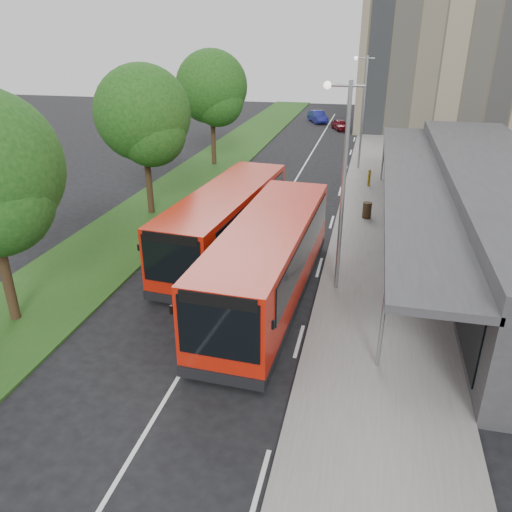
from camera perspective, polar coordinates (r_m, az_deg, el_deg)
The scene contains 17 objects.
ground at distance 19.60m, azimuth -3.78°, elevation -5.27°, with size 120.00×120.00×0.00m, color black.
pavement at distance 37.53m, azimuth 14.22°, elevation 8.74°, with size 5.00×80.00×0.15m, color slate.
grass_verge at distance 39.43m, azimuth -5.24°, elevation 10.07°, with size 5.00×80.00×0.10m, color #1B4215.
lane_centre_line at distance 33.13m, azimuth 3.72°, elevation 7.29°, with size 0.12×70.00×0.01m, color silver.
kerb_dashes at distance 36.61m, azimuth 9.95°, elevation 8.63°, with size 0.12×56.00×0.01m.
office_block at distance 58.95m, azimuth 23.60°, elevation 21.80°, with size 22.00×12.00×18.00m, color gray.
station_building at distance 26.08m, azimuth 25.31°, elevation 4.94°, with size 7.70×26.00×4.00m.
tree_mid at distance 28.42m, azimuth -12.73°, elevation 14.96°, with size 5.13×5.13×8.25m.
tree_far at distance 39.47m, azimuth -5.08°, elevation 18.22°, with size 5.35×5.35×8.60m.
lamp_post_near at distance 18.96m, azimuth 9.77°, elevation 8.85°, with size 1.44×0.28×8.00m.
lamp_post_far at distance 38.61m, azimuth 12.05°, elevation 16.42°, with size 1.44×0.28×8.00m.
bus_main at distance 18.99m, azimuth 1.44°, elevation -0.63°, with size 3.39×11.50×3.23m.
bus_second at distance 23.12m, azimuth -3.42°, elevation 3.85°, with size 3.72×11.18×3.11m.
litter_bin at distance 28.47m, azimuth 12.56°, elevation 5.13°, with size 0.49×0.49×0.89m, color #362716.
bollard at distance 34.65m, azimuth 12.80°, elevation 8.70°, with size 0.18×0.18×1.10m, color #F7B40D.
car_near at distance 55.99m, azimuth 9.60°, elevation 14.57°, with size 1.27×3.17×1.08m, color maroon.
car_far at distance 60.50m, azimuth 7.06°, elevation 15.53°, with size 1.39×3.98×1.31m, color navy.
Camera 1 is at (5.13, -16.28, 9.64)m, focal length 35.00 mm.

